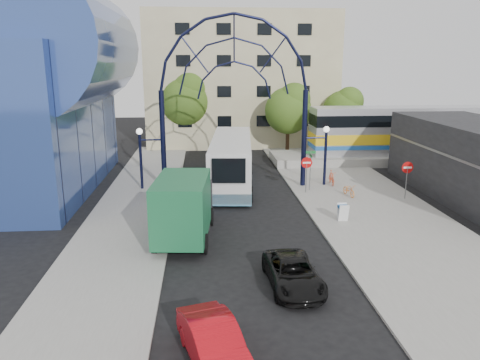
{
  "coord_description": "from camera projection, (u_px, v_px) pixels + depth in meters",
  "views": [
    {
      "loc": [
        -2.2,
        -18.64,
        8.85
      ],
      "look_at": [
        -0.24,
        6.0,
        2.61
      ],
      "focal_mm": 35.0,
      "sensor_mm": 36.0,
      "label": 1
    }
  ],
  "objects": [
    {
      "name": "stop_sign",
      "position": [
        307.0,
        166.0,
        31.83
      ],
      "size": [
        0.8,
        0.07,
        2.5
      ],
      "color": "slate",
      "rests_on": "sidewalk_east"
    },
    {
      "name": "bike_near_b",
      "position": [
        332.0,
        178.0,
        34.28
      ],
      "size": [
        0.6,
        1.73,
        1.02
      ],
      "primitive_type": "imported",
      "rotation": [
        0.0,
        0.0,
        -0.07
      ],
      "color": "#E2512D",
      "rests_on": "sidewalk_east"
    },
    {
      "name": "plaza_west",
      "position": [
        126.0,
        227.0,
        25.63
      ],
      "size": [
        5.0,
        50.0,
        0.12
      ],
      "primitive_type": "cube",
      "color": "gray",
      "rests_on": "ground"
    },
    {
      "name": "tree_north_a",
      "position": [
        290.0,
        108.0,
        44.75
      ],
      "size": [
        4.48,
        4.48,
        7.0
      ],
      "color": "#382314",
      "rests_on": "ground"
    },
    {
      "name": "city_bus",
      "position": [
        231.0,
        160.0,
        34.54
      ],
      "size": [
        3.87,
        12.81,
        3.47
      ],
      "rotation": [
        0.0,
        0.0,
        -0.09
      ],
      "color": "silver",
      "rests_on": "ground"
    },
    {
      "name": "ground",
      "position": [
        256.0,
        272.0,
        20.35
      ],
      "size": [
        120.0,
        120.0,
        0.0
      ],
      "primitive_type": "plane",
      "color": "black",
      "rests_on": "ground"
    },
    {
      "name": "transit_hall",
      "position": [
        11.0,
        95.0,
        32.03
      ],
      "size": [
        16.5,
        18.0,
        14.5
      ],
      "color": "#2F4991",
      "rests_on": "ground"
    },
    {
      "name": "sidewalk_east",
      "position": [
        397.0,
        233.0,
        24.82
      ],
      "size": [
        8.0,
        56.0,
        0.12
      ],
      "primitive_type": "cube",
      "color": "gray",
      "rests_on": "ground"
    },
    {
      "name": "street_name_sign",
      "position": [
        311.0,
        162.0,
        32.41
      ],
      "size": [
        0.7,
        0.7,
        2.8
      ],
      "color": "slate",
      "rests_on": "sidewalk_east"
    },
    {
      "name": "tree_north_b",
      "position": [
        186.0,
        98.0,
        47.69
      ],
      "size": [
        5.12,
        5.12,
        8.0
      ],
      "color": "#382314",
      "rests_on": "ground"
    },
    {
      "name": "tree_north_c",
      "position": [
        345.0,
        109.0,
        47.23
      ],
      "size": [
        4.16,
        4.16,
        6.5
      ],
      "color": "#382314",
      "rests_on": "ground"
    },
    {
      "name": "bike_near_a",
      "position": [
        349.0,
        190.0,
        31.36
      ],
      "size": [
        0.79,
        1.61,
        0.81
      ],
      "primitive_type": "imported",
      "rotation": [
        0.0,
        0.0,
        0.17
      ],
      "color": "orange",
      "rests_on": "sidewalk_east"
    },
    {
      "name": "train_car",
      "position": [
        448.0,
        130.0,
        42.44
      ],
      "size": [
        25.1,
        3.05,
        4.2
      ],
      "color": "#B7B7BC",
      "rests_on": "train_platform"
    },
    {
      "name": "train_platform",
      "position": [
        445.0,
        157.0,
        43.05
      ],
      "size": [
        32.0,
        5.0,
        0.8
      ],
      "primitive_type": "cube",
      "color": "gray",
      "rests_on": "ground"
    },
    {
      "name": "green_truck",
      "position": [
        185.0,
        206.0,
        23.93
      ],
      "size": [
        3.06,
        6.88,
        3.38
      ],
      "rotation": [
        0.0,
        0.0,
        -0.09
      ],
      "color": "black",
      "rests_on": "ground"
    },
    {
      "name": "sandwich_board",
      "position": [
        343.0,
        210.0,
        26.38
      ],
      "size": [
        0.55,
        0.61,
        0.99
      ],
      "color": "white",
      "rests_on": "sidewalk_east"
    },
    {
      "name": "apartment_block",
      "position": [
        239.0,
        79.0,
        52.59
      ],
      "size": [
        20.0,
        12.1,
        14.0
      ],
      "color": "tan",
      "rests_on": "ground"
    },
    {
      "name": "do_not_enter_sign",
      "position": [
        407.0,
        171.0,
        30.38
      ],
      "size": [
        0.76,
        0.07,
        2.48
      ],
      "color": "slate",
      "rests_on": "sidewalk_east"
    },
    {
      "name": "gateway_arch",
      "position": [
        234.0,
        67.0,
        31.79
      ],
      "size": [
        13.64,
        0.44,
        12.1
      ],
      "color": "black",
      "rests_on": "ground"
    },
    {
      "name": "red_sedan",
      "position": [
        214.0,
        344.0,
        13.98
      ],
      "size": [
        2.5,
        4.31,
        1.34
      ],
      "primitive_type": "imported",
      "rotation": [
        0.0,
        0.0,
        0.28
      ],
      "color": "#B00A13",
      "rests_on": "ground"
    },
    {
      "name": "black_suv",
      "position": [
        293.0,
        273.0,
        18.83
      ],
      "size": [
        2.15,
        4.36,
        1.19
      ],
      "primitive_type": "imported",
      "rotation": [
        0.0,
        0.0,
        0.04
      ],
      "color": "black",
      "rests_on": "ground"
    }
  ]
}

